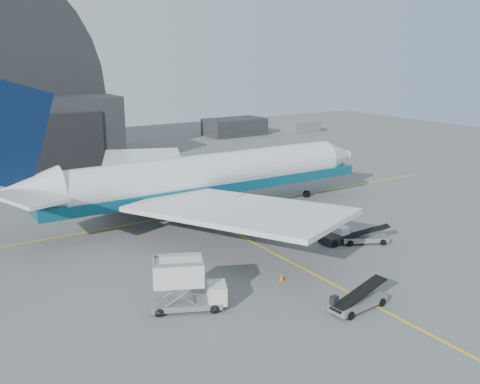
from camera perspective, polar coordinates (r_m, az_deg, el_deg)
ground at (r=50.24m, az=6.17°, el=-7.81°), size 200.00×200.00×0.00m
taxi_lines at (r=59.98m, az=-1.39°, el=-3.94°), size 80.00×42.12×0.02m
distant_bldg_a at (r=128.74m, az=-0.57°, el=6.09°), size 14.00×8.00×4.00m
distant_bldg_b at (r=135.28m, az=6.49°, el=6.41°), size 8.00×6.00×2.80m
airliner at (r=63.17m, az=-4.62°, el=1.53°), size 49.33×47.83×17.31m
catering_truck at (r=41.41m, az=-5.84°, el=-9.85°), size 6.10×4.31×3.95m
pushback_tug at (r=56.64m, az=10.40°, el=-4.67°), size 3.62×2.17×1.65m
belt_loader_a at (r=42.77m, az=12.43°, el=-11.34°), size 5.37×2.21×2.02m
belt_loader_b at (r=56.87m, az=13.07°, el=-4.77°), size 4.95×3.62×1.92m
traffic_cone at (r=46.88m, az=4.45°, el=-9.10°), size 0.41×0.41×0.60m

